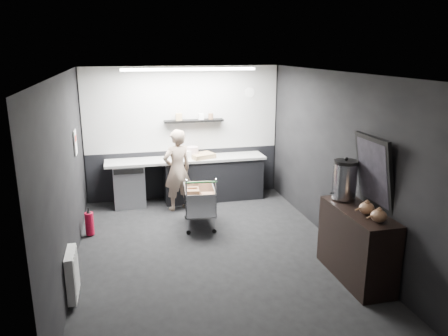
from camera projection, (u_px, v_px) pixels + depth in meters
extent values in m
plane|color=black|center=(212.00, 252.00, 6.73)|extent=(5.50, 5.50, 0.00)
plane|color=silver|center=(210.00, 73.00, 6.02)|extent=(5.50, 5.50, 0.00)
plane|color=black|center=(183.00, 133.00, 8.95)|extent=(5.50, 0.00, 5.50)
plane|color=black|center=(275.00, 248.00, 3.79)|extent=(5.50, 0.00, 5.50)
plane|color=black|center=(67.00, 176.00, 5.92)|extent=(0.00, 5.50, 5.50)
plane|color=black|center=(336.00, 160.00, 6.82)|extent=(0.00, 5.50, 5.50)
cube|color=#B9B9B5|center=(183.00, 109.00, 8.80)|extent=(3.95, 0.02, 1.70)
cube|color=black|center=(185.00, 173.00, 9.16)|extent=(3.95, 0.02, 1.00)
cube|color=black|center=(194.00, 121.00, 8.80)|extent=(1.20, 0.22, 0.04)
cylinder|color=white|center=(250.00, 92.00, 9.03)|extent=(0.20, 0.03, 0.20)
cube|color=white|center=(75.00, 143.00, 7.09)|extent=(0.02, 0.30, 0.40)
cube|color=red|center=(75.00, 138.00, 7.08)|extent=(0.02, 0.22, 0.10)
cube|color=white|center=(72.00, 274.00, 5.36)|extent=(0.10, 0.50, 0.60)
cube|color=white|center=(189.00, 69.00, 7.76)|extent=(2.40, 0.20, 0.04)
cube|color=black|center=(213.00, 179.00, 9.01)|extent=(2.00, 0.56, 0.85)
cube|color=#A8A8A3|center=(186.00, 159.00, 8.77)|extent=(3.20, 0.60, 0.05)
cube|color=#9EA0A5|center=(129.00, 185.00, 8.63)|extent=(0.60, 0.58, 0.85)
cube|color=black|center=(129.00, 172.00, 8.25)|extent=(0.56, 0.02, 0.10)
imported|color=beige|center=(177.00, 170.00, 8.31)|extent=(0.67, 0.55, 1.58)
cube|color=silver|center=(200.00, 210.00, 7.65)|extent=(0.60, 0.85, 0.02)
cube|color=silver|center=(185.00, 200.00, 7.54)|extent=(0.11, 0.79, 0.42)
cube|color=silver|center=(213.00, 198.00, 7.65)|extent=(0.11, 0.79, 0.42)
cube|color=silver|center=(204.00, 207.00, 7.23)|extent=(0.52, 0.07, 0.42)
cube|color=silver|center=(196.00, 192.00, 7.96)|extent=(0.52, 0.07, 0.42)
cylinder|color=silver|center=(191.00, 226.00, 7.30)|extent=(0.02, 0.02, 0.28)
cylinder|color=silver|center=(216.00, 224.00, 7.40)|extent=(0.02, 0.02, 0.28)
cylinder|color=silver|center=(184.00, 211.00, 7.97)|extent=(0.02, 0.02, 0.28)
cylinder|color=silver|center=(208.00, 209.00, 8.07)|extent=(0.02, 0.02, 0.28)
cylinder|color=#217B2F|center=(204.00, 182.00, 7.06)|extent=(0.52, 0.09, 0.03)
cube|color=brown|center=(192.00, 199.00, 7.66)|extent=(0.25, 0.30, 0.36)
cube|color=brown|center=(208.00, 203.00, 7.53)|extent=(0.23, 0.28, 0.32)
cylinder|color=black|center=(191.00, 233.00, 7.33)|extent=(0.08, 0.04, 0.08)
cylinder|color=black|center=(185.00, 217.00, 8.00)|extent=(0.08, 0.04, 0.08)
cylinder|color=black|center=(216.00, 230.00, 7.43)|extent=(0.08, 0.04, 0.08)
cylinder|color=black|center=(208.00, 215.00, 8.10)|extent=(0.08, 0.04, 0.08)
cube|color=black|center=(356.00, 244.00, 5.85)|extent=(0.49, 1.31, 0.98)
cylinder|color=silver|center=(345.00, 181.00, 6.06)|extent=(0.33, 0.33, 0.50)
cylinder|color=black|center=(346.00, 162.00, 5.99)|extent=(0.33, 0.33, 0.04)
sphere|color=black|center=(346.00, 159.00, 5.97)|extent=(0.05, 0.05, 0.05)
ellipsoid|color=brown|center=(367.00, 208.00, 5.55)|extent=(0.20, 0.20, 0.16)
ellipsoid|color=brown|center=(379.00, 216.00, 5.29)|extent=(0.20, 0.20, 0.16)
cube|color=black|center=(374.00, 172.00, 5.69)|extent=(0.22, 0.76, 0.97)
cube|color=black|center=(373.00, 172.00, 5.68)|extent=(0.16, 0.65, 0.84)
cylinder|color=#B00B28|center=(90.00, 224.00, 7.26)|extent=(0.14, 0.14, 0.38)
cone|color=black|center=(88.00, 212.00, 7.20)|extent=(0.10, 0.10, 0.06)
cylinder|color=black|center=(88.00, 209.00, 7.19)|extent=(0.03, 0.03, 0.06)
cube|color=tan|center=(202.00, 156.00, 8.77)|extent=(0.55, 0.48, 0.09)
cylinder|color=silver|center=(193.00, 152.00, 8.76)|extent=(0.23, 0.23, 0.23)
cube|color=white|center=(188.00, 155.00, 8.70)|extent=(0.23, 0.21, 0.17)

